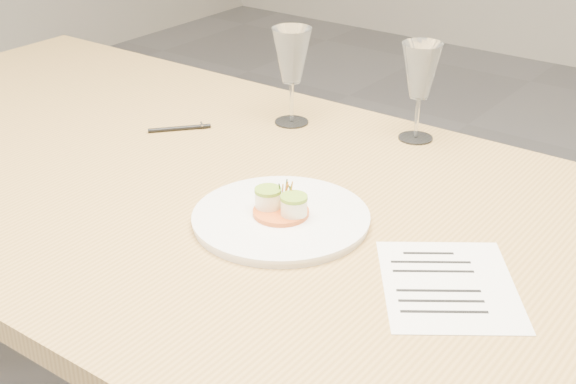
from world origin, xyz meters
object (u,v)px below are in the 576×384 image
Objects in this scene: recipe_sheet at (448,285)px; wine_glass_0 at (292,57)px; ballpoint_pen at (180,128)px; dinner_plate at (281,217)px; dining_table at (285,242)px; wine_glass_1 at (420,73)px.

wine_glass_0 reaches higher than recipe_sheet.
ballpoint_pen reaches higher than recipe_sheet.
dinner_plate is 0.96× the size of recipe_sheet.
recipe_sheet reaches higher than dining_table.
recipe_sheet is 1.48× the size of wine_glass_0.
ballpoint_pen is 0.52m from wine_glass_1.
dinner_plate is at bearing -60.52° from dining_table.
recipe_sheet is 0.70m from wine_glass_0.
dinner_plate is 1.46× the size of wine_glass_1.
dinner_plate is 0.48m from wine_glass_0.
recipe_sheet is at bearing -33.96° from wine_glass_0.
wine_glass_1 reaches higher than dinner_plate.
wine_glass_0 reaches higher than dinner_plate.
wine_glass_0 is at bearing -2.30° from ballpoint_pen.
wine_glass_1 reaches higher than recipe_sheet.
recipe_sheet is at bearing -1.01° from dinner_plate.
dinner_plate is at bearing -74.41° from ballpoint_pen.
wine_glass_0 is 1.03× the size of wine_glass_1.
ballpoint_pen is (-0.74, 0.21, 0.00)m from recipe_sheet.
ballpoint_pen is (-0.42, 0.20, -0.01)m from dinner_plate.
recipe_sheet is 2.90× the size of ballpoint_pen.
wine_glass_1 is (-0.31, 0.47, 0.14)m from recipe_sheet.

